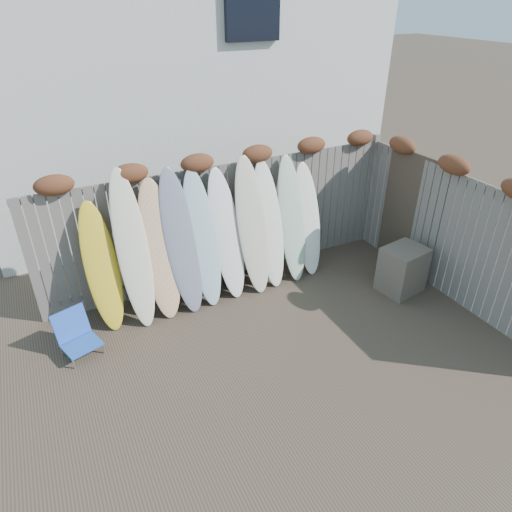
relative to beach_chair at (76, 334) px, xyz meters
name	(u,v)px	position (x,y,z in m)	size (l,w,h in m)	color
ground	(295,360)	(2.58, -1.49, -0.29)	(80.00, 80.00, 0.00)	#493A2D
back_fence	(227,212)	(2.64, 0.90, 0.90)	(6.05, 0.28, 2.24)	slate
right_fence	(460,232)	(5.58, -1.24, 0.86)	(0.28, 4.40, 2.24)	slate
house	(167,50)	(3.08, 5.01, 2.91)	(8.50, 5.50, 6.33)	silver
beach_chair	(76,334)	(0.00, 0.00, 0.00)	(0.60, 0.62, 0.62)	blue
wooden_crate	(402,270)	(5.00, -0.81, 0.10)	(0.66, 0.55, 0.77)	#6B6250
lattice_panel	(414,214)	(5.59, -0.27, 0.74)	(0.06, 1.37, 2.05)	brown
surfboard_0	(102,268)	(0.54, 0.50, 0.64)	(0.47, 0.07, 1.93)	yellow
surfboard_1	(133,250)	(0.99, 0.45, 0.84)	(0.46, 0.07, 2.35)	beige
surfboard_2	(160,250)	(1.37, 0.45, 0.74)	(0.53, 0.07, 2.13)	#FFBD91
surfboard_3	(181,242)	(1.71, 0.45, 0.79)	(0.51, 0.07, 2.24)	slate
surfboard_4	(203,239)	(2.05, 0.46, 0.75)	(0.48, 0.07, 2.16)	#9FC0CD
surfboard_5	(227,235)	(2.45, 0.49, 0.73)	(0.49, 0.07, 2.11)	white
surfboard_6	(252,226)	(2.89, 0.46, 0.79)	(0.50, 0.07, 2.24)	beige
surfboard_7	(269,225)	(3.21, 0.48, 0.73)	(0.47, 0.07, 2.12)	white
surfboard_8	(292,219)	(3.63, 0.48, 0.74)	(0.45, 0.07, 2.13)	beige
surfboard_9	(307,220)	(3.96, 0.51, 0.65)	(0.46, 0.07, 1.95)	white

